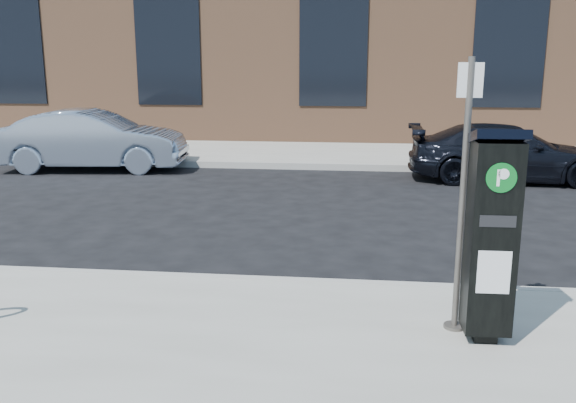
# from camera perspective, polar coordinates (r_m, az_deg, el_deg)

# --- Properties ---
(ground) EXTENTS (120.00, 120.00, 0.00)m
(ground) POSITION_cam_1_polar(r_m,az_deg,el_deg) (7.00, -0.19, -8.35)
(ground) COLOR black
(ground) RESTS_ON ground
(sidewalk_far) EXTENTS (60.00, 12.00, 0.15)m
(sidewalk_far) POSITION_cam_1_polar(r_m,az_deg,el_deg) (20.64, 4.35, 6.03)
(sidewalk_far) COLOR gray
(sidewalk_far) RESTS_ON ground
(curb_near) EXTENTS (60.00, 0.12, 0.16)m
(curb_near) POSITION_cam_1_polar(r_m,az_deg,el_deg) (6.96, -0.21, -7.84)
(curb_near) COLOR #9E9B93
(curb_near) RESTS_ON ground
(curb_far) EXTENTS (60.00, 0.12, 0.16)m
(curb_far) POSITION_cam_1_polar(r_m,az_deg,el_deg) (14.73, 3.44, 3.26)
(curb_far) COLOR #9E9B93
(curb_far) RESTS_ON ground
(building) EXTENTS (28.00, 10.05, 8.25)m
(building) POSITION_cam_1_polar(r_m,az_deg,el_deg) (23.54, 4.83, 16.80)
(building) COLOR #8C5D3F
(building) RESTS_ON ground
(parking_kiosk) EXTENTS (0.44, 0.39, 1.87)m
(parking_kiosk) POSITION_cam_1_polar(r_m,az_deg,el_deg) (5.45, 18.51, -2.96)
(parking_kiosk) COLOR black
(parking_kiosk) RESTS_ON sidewalk_near
(sign_pole) EXTENTS (0.22, 0.19, 2.44)m
(sign_pole) POSITION_cam_1_polar(r_m,az_deg,el_deg) (5.56, 16.02, 0.16)
(sign_pole) COLOR #4E4945
(sign_pole) RESTS_ON sidewalk_near
(car_silver) EXTENTS (4.50, 1.99, 1.44)m
(car_silver) POSITION_cam_1_polar(r_m,az_deg,el_deg) (15.34, -17.80, 5.49)
(car_silver) COLOR #8999AF
(car_silver) RESTS_ON ground
(car_dark) EXTENTS (4.26, 1.81, 1.23)m
(car_dark) POSITION_cam_1_polar(r_m,az_deg,el_deg) (14.10, 19.83, 4.30)
(car_dark) COLOR black
(car_dark) RESTS_ON ground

